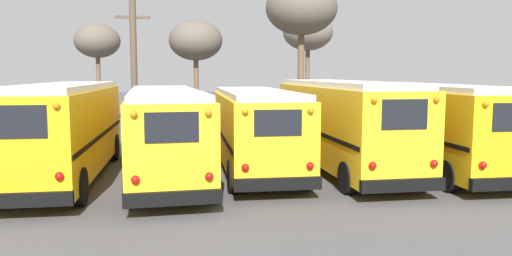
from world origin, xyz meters
TOP-DOWN VIEW (x-y plane):
  - ground_plane at (0.00, 0.00)m, footprint 160.00×160.00m
  - school_bus_0 at (-6.57, 0.03)m, footprint 2.60×10.20m
  - school_bus_1 at (-3.28, -0.02)m, footprint 2.96×10.86m
  - school_bus_2 at (-0.00, 0.38)m, footprint 2.78×9.42m
  - school_bus_3 at (3.28, 0.24)m, footprint 2.56×10.51m
  - school_bus_4 at (6.57, -0.10)m, footprint 2.81×10.47m
  - utility_pole at (-4.92, 9.33)m, footprint 1.80×0.35m
  - bare_tree_0 at (-1.52, 12.62)m, footprint 3.20×3.20m
  - bare_tree_1 at (7.07, 18.57)m, footprint 3.72×3.72m
  - bare_tree_2 at (4.57, 11.09)m, footprint 4.18×4.18m
  - bare_tree_3 at (-8.00, 18.66)m, footprint 3.14×3.14m

SIDE VIEW (x-z plane):
  - ground_plane at x=0.00m, z-range 0.00..0.00m
  - school_bus_2 at x=0.00m, z-range 0.14..3.16m
  - school_bus_1 at x=-3.28m, z-range 0.14..3.22m
  - school_bus_4 at x=6.57m, z-range 0.14..3.35m
  - school_bus_0 at x=-6.57m, z-range 0.15..3.43m
  - school_bus_3 at x=3.28m, z-range 0.14..3.48m
  - utility_pole at x=-4.92m, z-range 0.11..7.52m
  - bare_tree_0 at x=-1.52m, z-range 2.13..8.91m
  - bare_tree_3 at x=-8.00m, z-range 2.27..9.31m
  - bare_tree_1 at x=7.07m, z-range 2.58..10.65m
  - bare_tree_2 at x=4.57m, z-range 2.85..11.82m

